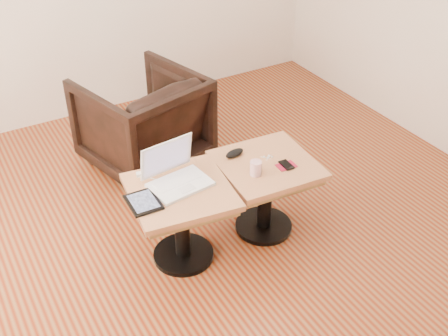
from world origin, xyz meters
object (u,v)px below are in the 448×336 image
side_table_right (266,180)px  armchair (143,122)px  side_table_left (181,207)px  laptop (176,175)px  striped_cup (256,168)px

side_table_right → armchair: bearing=112.2°
side_table_left → armchair: 1.17m
side_table_right → armchair: (-0.38, 1.16, -0.03)m
side_table_left → laptop: laptop is taller
striped_cup → armchair: armchair is taller
armchair → striped_cup: bearing=86.6°
side_table_left → laptop: 0.20m
side_table_left → side_table_right: size_ratio=1.05×
side_table_left → side_table_right: bearing=5.5°
armchair → side_table_left: bearing=63.9°
side_table_right → armchair: armchair is taller
side_table_left → striped_cup: size_ratio=7.08×
laptop → armchair: size_ratio=0.46×
side_table_left → laptop: bearing=88.7°
laptop → armchair: 1.11m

